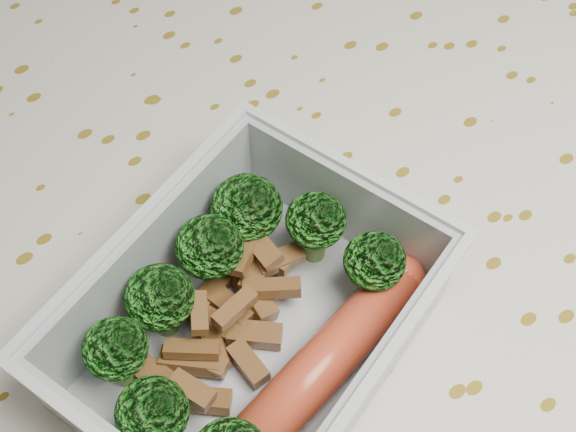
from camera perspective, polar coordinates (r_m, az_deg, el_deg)
dining_table at (r=0.52m, az=-0.17°, el=-6.64°), size 1.40×0.90×0.75m
tablecloth at (r=0.47m, az=-0.18°, el=-3.91°), size 1.46×0.96×0.19m
lunch_container at (r=0.39m, az=-2.62°, el=-8.17°), size 0.21×0.18×0.06m
broccoli_florets at (r=0.38m, az=-4.39°, el=-6.00°), size 0.16×0.14×0.05m
meat_pile at (r=0.40m, az=-4.35°, el=-6.84°), size 0.11×0.08×0.03m
sausage at (r=0.39m, az=2.20°, el=-10.81°), size 0.15×0.05×0.03m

